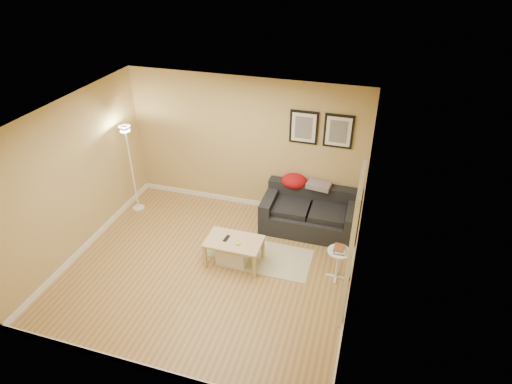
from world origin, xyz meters
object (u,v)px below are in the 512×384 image
at_px(side_table, 337,264).
at_px(floor_lamp, 132,172).
at_px(coffee_table, 234,251).
at_px(book_stack, 340,249).
at_px(sofa, 310,212).
at_px(storage_bin, 233,254).

relative_size(side_table, floor_lamp, 0.31).
bearing_deg(coffee_table, floor_lamp, 138.95).
bearing_deg(side_table, floor_lamp, 168.15).
relative_size(book_stack, floor_lamp, 0.13).
xyz_separation_m(book_stack, floor_lamp, (-4.02, 0.84, 0.26)).
relative_size(sofa, storage_bin, 3.36).
height_order(sofa, storage_bin, sofa).
bearing_deg(floor_lamp, coffee_table, -22.28).
xyz_separation_m(side_table, book_stack, (0.00, 0.00, 0.31)).
bearing_deg(storage_bin, floor_lamp, 157.68).
xyz_separation_m(coffee_table, book_stack, (1.66, 0.12, 0.35)).
xyz_separation_m(sofa, side_table, (0.66, -1.16, -0.10)).
xyz_separation_m(coffee_table, floor_lamp, (-2.36, 0.97, 0.61)).
height_order(coffee_table, storage_bin, coffee_table).
distance_m(sofa, book_stack, 1.35).
distance_m(storage_bin, side_table, 1.70).
xyz_separation_m(sofa, floor_lamp, (-3.36, -0.32, 0.46)).
relative_size(storage_bin, book_stack, 2.27).
height_order(book_stack, floor_lamp, floor_lamp).
distance_m(coffee_table, storage_bin, 0.08).
distance_m(book_stack, floor_lamp, 4.12).
distance_m(sofa, floor_lamp, 3.41).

